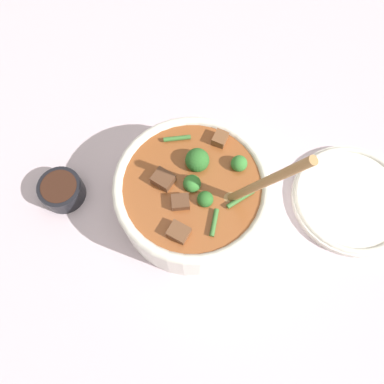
{
  "coord_description": "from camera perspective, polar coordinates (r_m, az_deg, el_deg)",
  "views": [
    {
      "loc": [
        -0.1,
        -0.19,
        0.6
      ],
      "look_at": [
        0.0,
        0.0,
        0.06
      ],
      "focal_mm": 35.0,
      "sensor_mm": 36.0,
      "label": 1
    }
  ],
  "objects": [
    {
      "name": "empty_plate",
      "position": [
        0.69,
        23.11,
        -0.91
      ],
      "size": [
        0.2,
        0.2,
        0.02
      ],
      "color": "silver",
      "rests_on": "ground_plane"
    },
    {
      "name": "stew_bowl",
      "position": [
        0.59,
        0.05,
        -0.23
      ],
      "size": [
        0.24,
        0.24,
        0.26
      ],
      "color": "white",
      "rests_on": "ground_plane"
    },
    {
      "name": "condiment_bowl",
      "position": [
        0.66,
        -19.26,
        0.31
      ],
      "size": [
        0.07,
        0.07,
        0.04
      ],
      "color": "black",
      "rests_on": "ground_plane"
    },
    {
      "name": "ground_plane",
      "position": [
        0.64,
        0.0,
        -2.01
      ],
      "size": [
        4.0,
        4.0,
        0.0
      ],
      "primitive_type": "plane",
      "color": "silver"
    }
  ]
}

